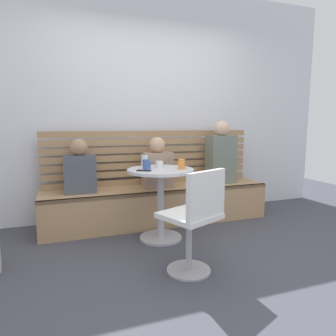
{
  "coord_description": "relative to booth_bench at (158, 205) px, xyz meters",
  "views": [
    {
      "loc": [
        -1.09,
        -2.2,
        1.19
      ],
      "look_at": [
        -0.07,
        0.66,
        0.75
      ],
      "focal_mm": 32.36,
      "sensor_mm": 36.0,
      "label": 1
    }
  ],
  "objects": [
    {
      "name": "back_wall",
      "position": [
        0.0,
        0.44,
        1.23
      ],
      "size": [
        5.2,
        0.1,
        2.9
      ],
      "primitive_type": "cube",
      "color": "silver",
      "rests_on": "ground"
    },
    {
      "name": "person_child_middle",
      "position": [
        -0.02,
        -0.01,
        0.48
      ],
      "size": [
        0.34,
        0.22,
        0.6
      ],
      "color": "#9E7F6B",
      "rests_on": "booth_bench"
    },
    {
      "name": "cup_tumbler_orange",
      "position": [
        0.06,
        -0.58,
        0.57
      ],
      "size": [
        0.07,
        0.07,
        0.1
      ],
      "primitive_type": "cylinder",
      "color": "orange",
      "rests_on": "cafe_table"
    },
    {
      "name": "cup_ceramic_white",
      "position": [
        -0.13,
        -0.43,
        0.55
      ],
      "size": [
        0.08,
        0.08,
        0.07
      ],
      "primitive_type": "cylinder",
      "color": "white",
      "rests_on": "cafe_table"
    },
    {
      "name": "phone_on_table",
      "position": [
        -0.33,
        -0.58,
        0.52
      ],
      "size": [
        0.16,
        0.12,
        0.01
      ],
      "primitive_type": "cube",
      "rotation": [
        0.0,
        0.0,
        1.11
      ],
      "color": "black",
      "rests_on": "cafe_table"
    },
    {
      "name": "white_chair",
      "position": [
        -0.12,
        -1.31,
        0.24
      ],
      "size": [
        0.53,
        0.53,
        0.85
      ],
      "color": "#ADADB2",
      "rests_on": "ground"
    },
    {
      "name": "cup_glass_tall",
      "position": [
        -0.24,
        -0.25,
        0.58
      ],
      "size": [
        0.07,
        0.07,
        0.12
      ],
      "primitive_type": "cylinder",
      "color": "silver",
      "rests_on": "cafe_table"
    },
    {
      "name": "cup_mug_blue",
      "position": [
        -0.27,
        -0.46,
        0.57
      ],
      "size": [
        0.08,
        0.08,
        0.09
      ],
      "primitive_type": "cylinder",
      "color": "#3D5B9E",
      "rests_on": "cafe_table"
    },
    {
      "name": "person_adult",
      "position": [
        0.84,
        -0.0,
        0.57
      ],
      "size": [
        0.34,
        0.22,
        0.79
      ],
      "color": "slate",
      "rests_on": "booth_bench"
    },
    {
      "name": "person_child_left",
      "position": [
        -0.9,
        0.02,
        0.48
      ],
      "size": [
        0.34,
        0.22,
        0.6
      ],
      "color": "#4C515B",
      "rests_on": "booth_bench"
    },
    {
      "name": "booth_bench",
      "position": [
        0.0,
        0.0,
        0.0
      ],
      "size": [
        2.7,
        0.52,
        0.44
      ],
      "color": "tan",
      "rests_on": "ground"
    },
    {
      "name": "ground",
      "position": [
        0.0,
        -1.2,
        -0.22
      ],
      "size": [
        8.0,
        8.0,
        0.0
      ],
      "primitive_type": "plane",
      "color": "#42424C"
    },
    {
      "name": "booth_backrest",
      "position": [
        0.0,
        0.24,
        0.56
      ],
      "size": [
        2.65,
        0.04,
        0.67
      ],
      "color": "#A68157",
      "rests_on": "booth_bench"
    },
    {
      "name": "cafe_table",
      "position": [
        -0.14,
        -0.51,
        0.3
      ],
      "size": [
        0.68,
        0.68,
        0.74
      ],
      "color": "#ADADB2",
      "rests_on": "ground"
    }
  ]
}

